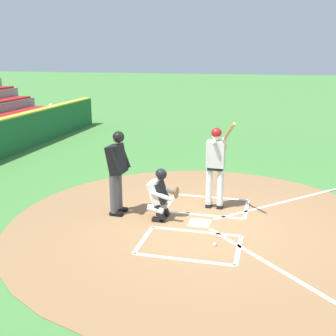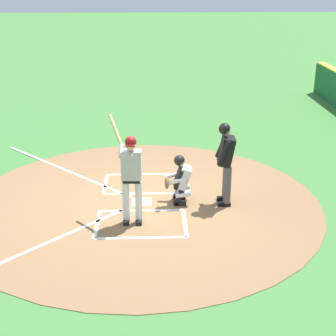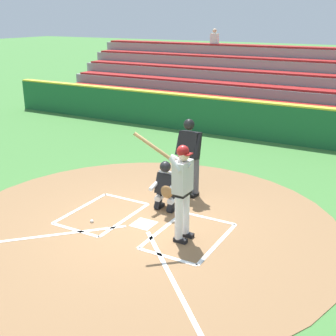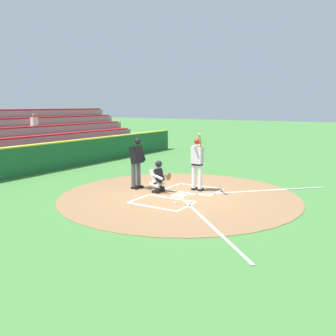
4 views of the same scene
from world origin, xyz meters
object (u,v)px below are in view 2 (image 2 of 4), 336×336
catcher (180,178)px  baseball (124,184)px  plate_umpire (226,158)px  batter (131,173)px

catcher → baseball: size_ratio=15.27×
catcher → baseball: catcher is taller
plate_umpire → baseball: plate_umpire is taller
baseball → plate_umpire: bearing=-115.3°
batter → baseball: batter is taller
catcher → plate_umpire: size_ratio=0.61×
catcher → batter: bearing=131.5°
catcher → plate_umpire: 1.10m
plate_umpire → baseball: bearing=64.7°
batter → baseball: (1.94, 0.27, -1.06)m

